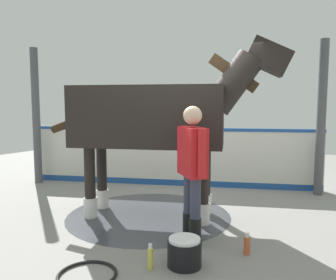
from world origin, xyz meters
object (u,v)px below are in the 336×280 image
(hose_coil, at_px, (87,275))
(bottle_shampoo, at_px, (150,257))
(handler, at_px, (192,165))
(bottle_spray, at_px, (247,244))
(wash_bucket, at_px, (184,252))
(horse, at_px, (156,118))

(hose_coil, bearing_deg, bottle_shampoo, 46.91)
(handler, distance_m, bottle_spray, 1.09)
(wash_bucket, xyz_separation_m, bottle_spray, (0.45, 0.62, -0.04))
(handler, bearing_deg, bottle_shampoo, 38.86)
(horse, xyz_separation_m, handler, (0.92, -0.57, -0.52))
(bottle_spray, height_order, hose_coil, bottle_spray)
(wash_bucket, xyz_separation_m, hose_coil, (-0.69, -0.71, -0.13))
(handler, relative_size, hose_coil, 2.80)
(handler, height_order, wash_bucket, handler)
(wash_bucket, height_order, hose_coil, wash_bucket)
(handler, distance_m, wash_bucket, 1.04)
(horse, distance_m, handler, 1.20)
(hose_coil, bearing_deg, wash_bucket, 45.55)
(bottle_shampoo, xyz_separation_m, bottle_spray, (0.71, 0.87, -0.01))
(horse, bearing_deg, bottle_spray, -41.53)
(hose_coil, bearing_deg, bottle_spray, 49.30)
(horse, xyz_separation_m, bottle_shampoo, (0.90, -1.42, -1.35))
(bottle_shampoo, bearing_deg, wash_bucket, 43.14)
(horse, relative_size, handler, 2.02)
(wash_bucket, height_order, bottle_shampoo, wash_bucket)
(handler, xyz_separation_m, wash_bucket, (0.24, -0.60, -0.81))
(bottle_shampoo, relative_size, hose_coil, 0.45)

